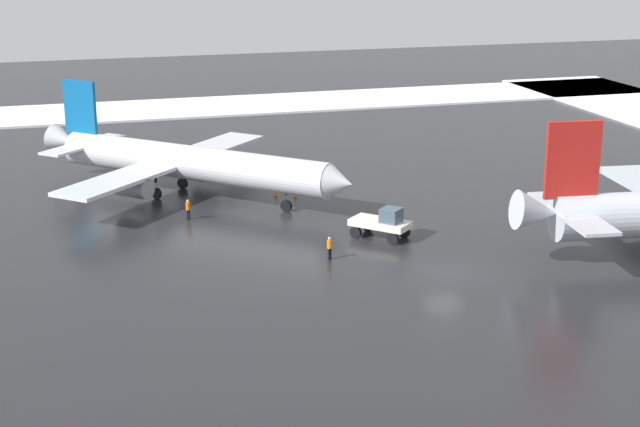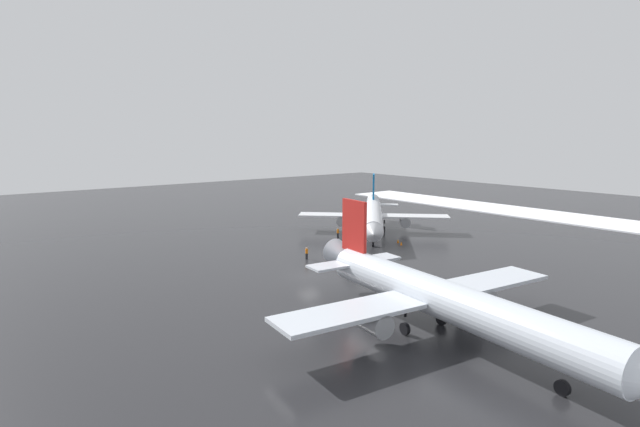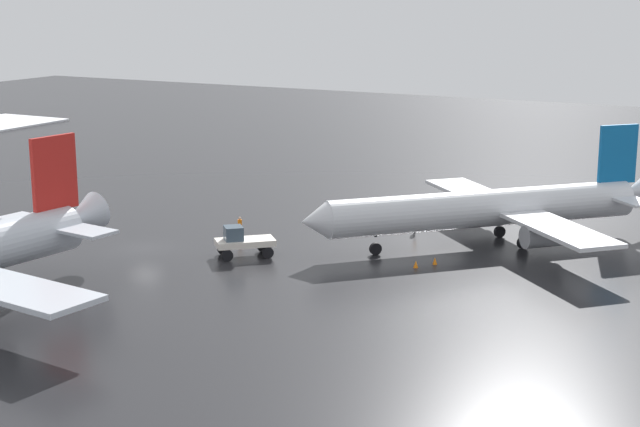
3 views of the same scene
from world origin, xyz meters
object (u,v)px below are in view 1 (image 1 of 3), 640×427
traffic_cone_near_nose (295,194)px  traffic_cone_mid_line (276,192)px  pushback_tug (383,222)px  ground_crew_by_nose_gear (330,247)px  airplane_foreground_jet (186,162)px  ground_crew_beside_wing (188,208)px

traffic_cone_near_nose → traffic_cone_mid_line: size_ratio=1.00×
pushback_tug → ground_crew_by_nose_gear: bearing=-99.2°
airplane_foreground_jet → pushback_tug: bearing=-7.8°
pushback_tug → traffic_cone_mid_line: (14.31, 5.03, -1.01)m
pushback_tug → ground_crew_beside_wing: pushback_tug is taller
pushback_tug → traffic_cone_near_nose: 13.85m
pushback_tug → traffic_cone_near_nose: bearing=151.5°
traffic_cone_near_nose → traffic_cone_mid_line: (0.94, 1.55, 0.00)m
ground_crew_by_nose_gear → traffic_cone_near_nose: (17.00, -1.93, -0.70)m
airplane_foreground_jet → traffic_cone_near_nose: (-2.84, -9.22, -2.86)m
ground_crew_beside_wing → airplane_foreground_jet: bearing=160.1°
traffic_cone_mid_line → pushback_tug: bearing=-160.6°
ground_crew_beside_wing → ground_crew_by_nose_gear: size_ratio=1.00×
ground_crew_by_nose_gear → traffic_cone_mid_line: size_ratio=3.11×
airplane_foreground_jet → ground_crew_beside_wing: airplane_foreground_jet is taller
airplane_foreground_jet → traffic_cone_near_nose: airplane_foreground_jet is taller
airplane_foreground_jet → ground_crew_by_nose_gear: (-19.84, -7.29, -2.17)m
ground_crew_beside_wing → traffic_cone_near_nose: (4.31, -10.23, -0.70)m
airplane_foreground_jet → traffic_cone_near_nose: size_ratio=45.95×
airplane_foreground_jet → traffic_cone_near_nose: 10.07m
airplane_foreground_jet → traffic_cone_mid_line: airplane_foreground_jet is taller
ground_crew_by_nose_gear → traffic_cone_near_nose: 17.12m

